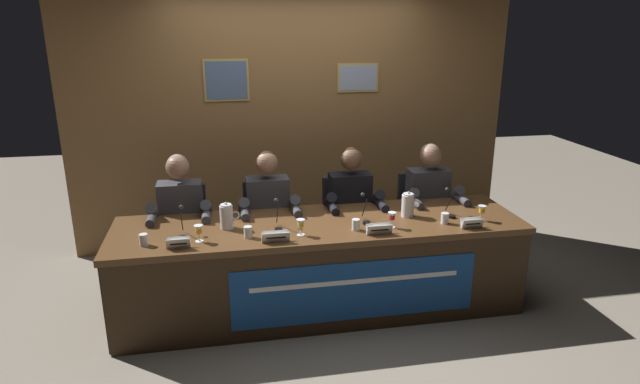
{
  "coord_description": "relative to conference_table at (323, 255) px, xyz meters",
  "views": [
    {
      "loc": [
        -0.73,
        -3.88,
        2.24
      ],
      "look_at": [
        0.0,
        0.0,
        0.99
      ],
      "focal_mm": 30.19,
      "sensor_mm": 36.0,
      "label": 1
    }
  ],
  "objects": [
    {
      "name": "juice_glass_far_right",
      "position": [
        1.26,
        -0.08,
        0.32
      ],
      "size": [
        0.06,
        0.06,
        0.12
      ],
      "color": "white",
      "rests_on": "conference_table"
    },
    {
      "name": "panelist_far_right",
      "position": [
        1.08,
        0.53,
        0.2
      ],
      "size": [
        0.51,
        0.48,
        1.22
      ],
      "color": "black",
      "rests_on": "ground_plane"
    },
    {
      "name": "microphone_far_right",
      "position": [
        1.06,
        0.06,
        0.3
      ],
      "size": [
        0.06,
        0.17,
        0.22
      ],
      "color": "black",
      "rests_on": "conference_table"
    },
    {
      "name": "ground_plane",
      "position": [
        -0.0,
        0.11,
        -0.51
      ],
      "size": [
        12.0,
        12.0,
        0.0
      ],
      "primitive_type": "plane",
      "color": "gray"
    },
    {
      "name": "water_cup_far_left",
      "position": [
        -1.31,
        -0.1,
        0.27
      ],
      "size": [
        0.06,
        0.06,
        0.08
      ],
      "color": "silver",
      "rests_on": "conference_table"
    },
    {
      "name": "water_cup_center_right",
      "position": [
        0.23,
        -0.09,
        0.27
      ],
      "size": [
        0.06,
        0.06,
        0.08
      ],
      "color": "silver",
      "rests_on": "conference_table"
    },
    {
      "name": "chair_far_right",
      "position": [
        1.08,
        0.73,
        -0.08
      ],
      "size": [
        0.44,
        0.44,
        0.89
      ],
      "color": "black",
      "rests_on": "ground_plane"
    },
    {
      "name": "wall_back_panelled",
      "position": [
        -0.0,
        1.56,
        0.79
      ],
      "size": [
        4.4,
        0.14,
        2.6
      ],
      "color": "brown",
      "rests_on": "ground_plane"
    },
    {
      "name": "chair_far_left",
      "position": [
        -1.09,
        0.73,
        -0.08
      ],
      "size": [
        0.44,
        0.44,
        0.89
      ],
      "color": "black",
      "rests_on": "ground_plane"
    },
    {
      "name": "juice_glass_far_left",
      "position": [
        -0.93,
        -0.1,
        0.32
      ],
      "size": [
        0.06,
        0.06,
        0.12
      ],
      "color": "white",
      "rests_on": "conference_table"
    },
    {
      "name": "water_cup_far_right",
      "position": [
        0.95,
        -0.09,
        0.27
      ],
      "size": [
        0.06,
        0.06,
        0.08
      ],
      "color": "silver",
      "rests_on": "conference_table"
    },
    {
      "name": "water_cup_center_left",
      "position": [
        -0.58,
        -0.09,
        0.27
      ],
      "size": [
        0.06,
        0.06,
        0.08
      ],
      "color": "silver",
      "rests_on": "conference_table"
    },
    {
      "name": "panelist_far_left",
      "position": [
        -1.09,
        0.53,
        0.2
      ],
      "size": [
        0.51,
        0.48,
        1.22
      ],
      "color": "black",
      "rests_on": "ground_plane"
    },
    {
      "name": "juice_glass_center_left",
      "position": [
        -0.19,
        -0.12,
        0.32
      ],
      "size": [
        0.06,
        0.06,
        0.12
      ],
      "color": "white",
      "rests_on": "conference_table"
    },
    {
      "name": "panelist_center_right",
      "position": [
        0.36,
        0.53,
        0.2
      ],
      "size": [
        0.51,
        0.48,
        1.22
      ],
      "color": "black",
      "rests_on": "ground_plane"
    },
    {
      "name": "microphone_center_left",
      "position": [
        -0.34,
        0.04,
        0.3
      ],
      "size": [
        0.06,
        0.17,
        0.22
      ],
      "color": "black",
      "rests_on": "conference_table"
    },
    {
      "name": "nameplate_center_right",
      "position": [
        0.38,
        -0.21,
        0.27
      ],
      "size": [
        0.19,
        0.06,
        0.08
      ],
      "color": "white",
      "rests_on": "conference_table"
    },
    {
      "name": "microphone_center_right",
      "position": [
        0.34,
        0.05,
        0.3
      ],
      "size": [
        0.06,
        0.17,
        0.22
      ],
      "color": "black",
      "rests_on": "conference_table"
    },
    {
      "name": "chair_center_right",
      "position": [
        0.36,
        0.73,
        -0.08
      ],
      "size": [
        0.44,
        0.44,
        0.89
      ],
      "color": "black",
      "rests_on": "ground_plane"
    },
    {
      "name": "chair_center_left",
      "position": [
        -0.37,
        0.73,
        -0.08
      ],
      "size": [
        0.44,
        0.44,
        0.89
      ],
      "color": "black",
      "rests_on": "ground_plane"
    },
    {
      "name": "panelist_center_left",
      "position": [
        -0.37,
        0.53,
        0.2
      ],
      "size": [
        0.51,
        0.48,
        1.22
      ],
      "color": "black",
      "rests_on": "ground_plane"
    },
    {
      "name": "nameplate_center_left",
      "position": [
        -0.39,
        -0.21,
        0.27
      ],
      "size": [
        0.2,
        0.06,
        0.08
      ],
      "color": "white",
      "rests_on": "conference_table"
    },
    {
      "name": "nameplate_far_right",
      "position": [
        1.11,
        -0.22,
        0.27
      ],
      "size": [
        0.17,
        0.06,
        0.08
      ],
      "color": "white",
      "rests_on": "conference_table"
    },
    {
      "name": "water_pitcher_left_side",
      "position": [
        -0.72,
        0.12,
        0.32
      ],
      "size": [
        0.15,
        0.1,
        0.21
      ],
      "color": "silver",
      "rests_on": "conference_table"
    },
    {
      "name": "microphone_far_left",
      "position": [
        -1.05,
        0.01,
        0.3
      ],
      "size": [
        0.06,
        0.17,
        0.22
      ],
      "color": "black",
      "rests_on": "conference_table"
    },
    {
      "name": "juice_glass_center_right",
      "position": [
        0.51,
        -0.1,
        0.32
      ],
      "size": [
        0.06,
        0.06,
        0.12
      ],
      "color": "white",
      "rests_on": "conference_table"
    },
    {
      "name": "nameplate_far_left",
      "position": [
        -1.06,
        -0.2,
        0.27
      ],
      "size": [
        0.16,
        0.06,
        0.08
      ],
      "color": "white",
      "rests_on": "conference_table"
    },
    {
      "name": "conference_table",
      "position": [
        0.0,
        0.0,
        0.0
      ],
      "size": [
        3.2,
        0.87,
        0.74
      ],
      "color": "brown",
      "rests_on": "ground_plane"
    },
    {
      "name": "water_pitcher_right_side",
      "position": [
        0.72,
        0.12,
        0.32
      ],
      "size": [
        0.15,
        0.1,
        0.21
      ],
      "color": "silver",
      "rests_on": "conference_table"
    }
  ]
}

